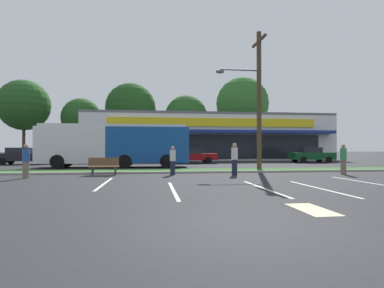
# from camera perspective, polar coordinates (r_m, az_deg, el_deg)

# --- Properties ---
(ground_plane) EXTENTS (240.00, 240.00, 0.00)m
(ground_plane) POSITION_cam_1_polar(r_m,az_deg,el_deg) (5.89, 9.02, -15.16)
(ground_plane) COLOR #262628
(grass_median) EXTENTS (56.00, 2.20, 0.12)m
(grass_median) POSITION_cam_1_polar(r_m,az_deg,el_deg) (19.59, -2.59, -4.87)
(grass_median) COLOR #2D5B23
(grass_median) RESTS_ON ground_plane
(curb_lip) EXTENTS (56.00, 0.24, 0.12)m
(curb_lip) POSITION_cam_1_polar(r_m,az_deg,el_deg) (18.38, -2.28, -5.14)
(curb_lip) COLOR #99968C
(curb_lip) RESTS_ON ground_plane
(parking_stripe_0) EXTENTS (0.12, 4.80, 0.01)m
(parking_stripe_0) POSITION_cam_1_polar(r_m,az_deg,el_deg) (13.60, -15.57, -6.90)
(parking_stripe_0) COLOR silver
(parking_stripe_0) RESTS_ON ground_plane
(parking_stripe_1) EXTENTS (0.12, 4.80, 0.01)m
(parking_stripe_1) POSITION_cam_1_polar(r_m,az_deg,el_deg) (11.09, -3.43, -8.33)
(parking_stripe_1) COLOR silver
(parking_stripe_1) RESTS_ON ground_plane
(parking_stripe_2) EXTENTS (0.12, 4.80, 0.01)m
(parking_stripe_2) POSITION_cam_1_polar(r_m,az_deg,el_deg) (11.84, 12.88, -7.83)
(parking_stripe_2) COLOR silver
(parking_stripe_2) RESTS_ON ground_plane
(parking_stripe_3) EXTENTS (0.12, 4.80, 0.01)m
(parking_stripe_3) POSITION_cam_1_polar(r_m,az_deg,el_deg) (12.44, 22.11, -7.45)
(parking_stripe_3) COLOR silver
(parking_stripe_3) RESTS_ON ground_plane
(parking_stripe_4) EXTENTS (0.12, 4.80, 0.01)m
(parking_stripe_4) POSITION_cam_1_polar(r_m,az_deg,el_deg) (15.58, 28.69, -6.05)
(parking_stripe_4) COLOR silver
(parking_stripe_4) RESTS_ON ground_plane
(lot_arrow) EXTENTS (0.70, 1.60, 0.01)m
(lot_arrow) POSITION_cam_1_polar(r_m,az_deg,el_deg) (8.19, 20.95, -10.98)
(lot_arrow) COLOR beige
(lot_arrow) RESTS_ON ground_plane
(storefront_building) EXTENTS (30.25, 15.38, 5.72)m
(storefront_building) POSITION_cam_1_polar(r_m,az_deg,el_deg) (43.11, 2.26, 1.09)
(storefront_building) COLOR silver
(storefront_building) RESTS_ON ground_plane
(tree_far_left) EXTENTS (7.64, 7.64, 11.80)m
(tree_far_left) POSITION_cam_1_polar(r_m,az_deg,el_deg) (54.23, -28.16, 6.22)
(tree_far_left) COLOR #473323
(tree_far_left) RESTS_ON ground_plane
(tree_left) EXTENTS (6.05, 6.05, 9.28)m
(tree_left) POSITION_cam_1_polar(r_m,az_deg,el_deg) (52.34, -19.45, 4.52)
(tree_left) COLOR #473323
(tree_left) RESTS_ON ground_plane
(tree_mid_left) EXTENTS (7.76, 7.76, 11.55)m
(tree_mid_left) POSITION_cam_1_polar(r_m,az_deg,el_deg) (49.97, -11.07, 6.37)
(tree_mid_left) COLOR #473323
(tree_mid_left) RESTS_ON ground_plane
(tree_mid) EXTENTS (6.52, 6.52, 9.60)m
(tree_mid) POSITION_cam_1_polar(r_m,az_deg,el_deg) (48.61, -1.07, 4.98)
(tree_mid) COLOR #473323
(tree_mid) RESTS_ON ground_plane
(tree_mid_right) EXTENTS (8.18, 8.18, 12.60)m
(tree_mid_right) POSITION_cam_1_polar(r_m,az_deg,el_deg) (50.32, 9.11, 7.28)
(tree_mid_right) COLOR #473323
(tree_mid_right) RESTS_ON ground_plane
(utility_pole) EXTENTS (3.03, 2.40, 9.07)m
(utility_pole) POSITION_cam_1_polar(r_m,az_deg,el_deg) (21.12, 11.66, 8.54)
(utility_pole) COLOR #4C3826
(utility_pole) RESTS_ON ground_plane
(city_bus) EXTENTS (11.19, 2.80, 3.25)m
(city_bus) POSITION_cam_1_polar(r_m,az_deg,el_deg) (24.74, -13.76, -0.05)
(city_bus) COLOR #144793
(city_bus) RESTS_ON ground_plane
(bus_stop_bench) EXTENTS (1.60, 0.45, 0.95)m
(bus_stop_bench) POSITION_cam_1_polar(r_m,az_deg,el_deg) (17.83, -15.66, -3.82)
(bus_stop_bench) COLOR brown
(bus_stop_bench) RESTS_ON ground_plane
(car_0) EXTENTS (4.31, 1.99, 1.55)m
(car_0) POSITION_cam_1_polar(r_m,az_deg,el_deg) (34.25, 20.79, -1.85)
(car_0) COLOR #0C3F1E
(car_0) RESTS_ON ground_plane
(car_1) EXTENTS (4.71, 1.91, 1.43)m
(car_1) POSITION_cam_1_polar(r_m,az_deg,el_deg) (30.37, -0.08, -2.13)
(car_1) COLOR maroon
(car_1) RESTS_ON ground_plane
(car_2) EXTENTS (4.56, 1.88, 1.52)m
(car_2) POSITION_cam_1_polar(r_m,az_deg,el_deg) (32.24, -28.32, -1.89)
(car_2) COLOR black
(car_2) RESTS_ON ground_plane
(pedestrian_near_bench) EXTENTS (0.32, 0.32, 1.57)m
(pedestrian_near_bench) POSITION_cam_1_polar(r_m,az_deg,el_deg) (17.28, -3.52, -3.00)
(pedestrian_near_bench) COLOR #1E2338
(pedestrian_near_bench) RESTS_ON ground_plane
(pedestrian_by_pole) EXTENTS (0.34, 0.34, 1.68)m
(pedestrian_by_pole) POSITION_cam_1_polar(r_m,az_deg,el_deg) (17.30, -27.89, -2.74)
(pedestrian_by_pole) COLOR #726651
(pedestrian_by_pole) RESTS_ON ground_plane
(pedestrian_mid) EXTENTS (0.35, 0.35, 1.74)m
(pedestrian_mid) POSITION_cam_1_polar(r_m,az_deg,el_deg) (17.18, 7.71, -2.73)
(pedestrian_mid) COLOR #1E2338
(pedestrian_mid) RESTS_ON ground_plane
(pedestrian_far) EXTENTS (0.34, 0.34, 1.70)m
(pedestrian_far) POSITION_cam_1_polar(r_m,az_deg,el_deg) (19.44, 25.75, -2.49)
(pedestrian_far) COLOR #726651
(pedestrian_far) RESTS_ON ground_plane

